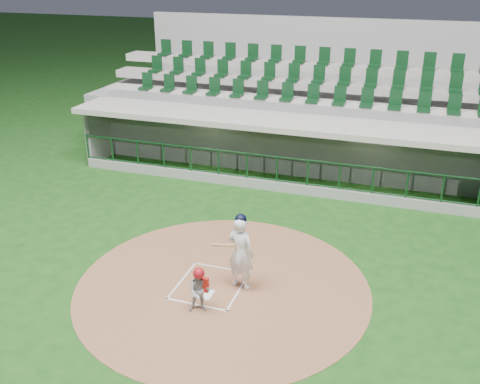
# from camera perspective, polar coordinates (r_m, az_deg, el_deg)

# --- Properties ---
(ground) EXTENTS (120.00, 120.00, 0.00)m
(ground) POSITION_cam_1_polar(r_m,az_deg,el_deg) (13.59, -2.76, -9.31)
(ground) COLOR #153F12
(ground) RESTS_ON ground
(dirt_circle) EXTENTS (7.20, 7.20, 0.01)m
(dirt_circle) POSITION_cam_1_polar(r_m,az_deg,el_deg) (13.34, -1.86, -9.95)
(dirt_circle) COLOR brown
(dirt_circle) RESTS_ON ground
(home_plate) EXTENTS (0.43, 0.43, 0.02)m
(home_plate) POSITION_cam_1_polar(r_m,az_deg,el_deg) (13.04, -3.89, -10.79)
(home_plate) COLOR white
(home_plate) RESTS_ON dirt_circle
(batter_box_chalk) EXTENTS (1.55, 1.80, 0.01)m
(batter_box_chalk) POSITION_cam_1_polar(r_m,az_deg,el_deg) (13.35, -3.23, -9.90)
(batter_box_chalk) COLOR silver
(batter_box_chalk) RESTS_ON ground
(dugout_structure) EXTENTS (16.40, 3.70, 3.00)m
(dugout_structure) POSITION_cam_1_polar(r_m,az_deg,el_deg) (19.94, 5.69, 4.66)
(dugout_structure) COLOR gray
(dugout_structure) RESTS_ON ground
(seating_deck) EXTENTS (17.00, 6.72, 5.15)m
(seating_deck) POSITION_cam_1_polar(r_m,az_deg,el_deg) (22.72, 7.29, 8.14)
(seating_deck) COLOR gray
(seating_deck) RESTS_ON ground
(batter) EXTENTS (0.93, 0.94, 1.97)m
(batter) POSITION_cam_1_polar(r_m,az_deg,el_deg) (12.78, 0.07, -6.38)
(batter) COLOR white
(batter) RESTS_ON dirt_circle
(catcher) EXTENTS (0.61, 0.54, 1.12)m
(catcher) POSITION_cam_1_polar(r_m,az_deg,el_deg) (12.21, -4.34, -10.32)
(catcher) COLOR #97979D
(catcher) RESTS_ON dirt_circle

